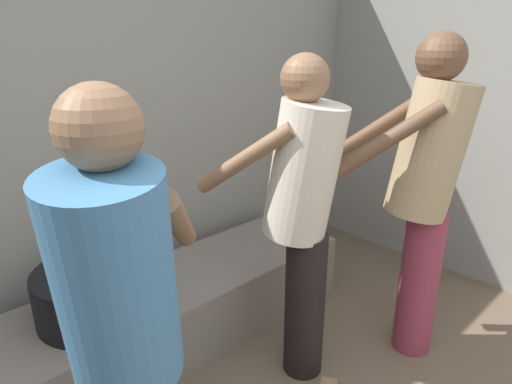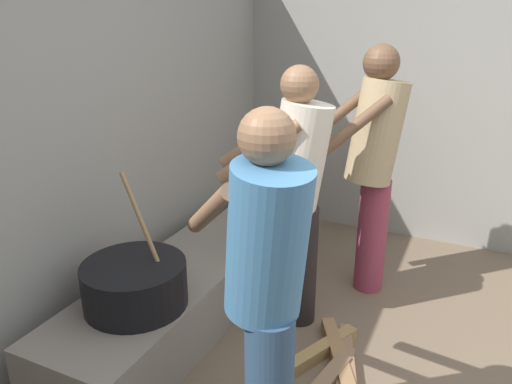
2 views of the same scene
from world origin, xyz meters
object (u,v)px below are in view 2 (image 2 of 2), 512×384
at_px(cook_in_cream_shirt, 298,185).
at_px(cook_in_tan_shirt, 374,158).
at_px(cook_in_blue_shirt, 267,282).
at_px(cooking_pot_main, 135,284).

bearing_deg(cook_in_cream_shirt, cook_in_tan_shirt, -29.04).
height_order(cook_in_blue_shirt, cook_in_cream_shirt, cook_in_cream_shirt).
relative_size(cooking_pot_main, cook_in_blue_shirt, 0.45).
height_order(cooking_pot_main, cook_in_blue_shirt, cook_in_blue_shirt).
height_order(cook_in_tan_shirt, cook_in_cream_shirt, cook_in_tan_shirt).
bearing_deg(cook_in_blue_shirt, cook_in_cream_shirt, 14.36).
xyz_separation_m(cooking_pot_main, cook_in_blue_shirt, (-0.27, -0.87, 0.38)).
height_order(cook_in_tan_shirt, cook_in_blue_shirt, cook_in_tan_shirt).
height_order(cooking_pot_main, cook_in_tan_shirt, cook_in_tan_shirt).
distance_m(cooking_pot_main, cook_in_tan_shirt, 1.68).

